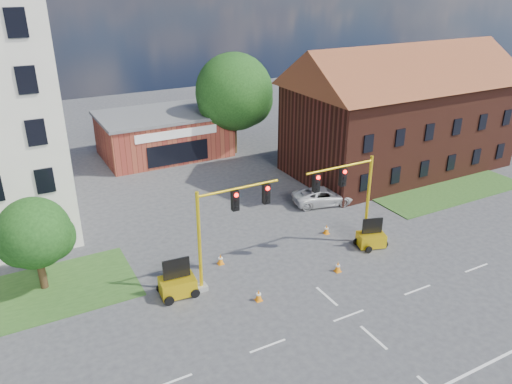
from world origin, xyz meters
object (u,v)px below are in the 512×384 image
trailer_west (178,284)px  trailer_east (371,238)px  signal_mast_west (226,223)px  signal_mast_east (349,194)px  pickup_white (323,196)px

trailer_west → trailer_east: (13.32, -0.91, -0.08)m
signal_mast_west → trailer_east: signal_mast_west is taller
signal_mast_west → trailer_west: (-3.03, 0.17, -3.22)m
trailer_west → trailer_east: 13.35m
signal_mast_east → pickup_white: bearing=66.7°
signal_mast_west → pickup_white: 13.53m
trailer_east → pickup_white: trailer_east is taller
signal_mast_east → pickup_white: size_ratio=1.29×
pickup_white → trailer_west: bearing=127.4°
signal_mast_west → trailer_east: (10.29, -0.74, -3.29)m
signal_mast_west → trailer_east: bearing=-4.1°
signal_mast_west → signal_mast_east: 8.71m
pickup_white → signal_mast_east: bearing=170.9°
signal_mast_west → trailer_east: size_ratio=3.04×
signal_mast_east → trailer_east: (1.58, -0.74, -3.29)m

